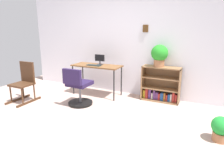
# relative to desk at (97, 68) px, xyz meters

# --- Properties ---
(ground_plane) EXTENTS (6.24, 6.24, 0.00)m
(ground_plane) POSITION_rel_desk_xyz_m (0.34, -1.66, -0.68)
(ground_plane) COLOR tan
(wall_back) EXTENTS (5.20, 0.12, 2.47)m
(wall_back) POSITION_rel_desk_xyz_m (0.34, 0.49, 0.56)
(wall_back) COLOR silver
(wall_back) RESTS_ON ground_plane
(desk) EXTENTS (1.20, 0.50, 0.74)m
(desk) POSITION_rel_desk_xyz_m (0.00, 0.00, 0.00)
(desk) COLOR brown
(desk) RESTS_ON ground_plane
(monitor) EXTENTS (0.25, 0.16, 0.25)m
(monitor) POSITION_rel_desk_xyz_m (0.04, 0.09, 0.19)
(monitor) COLOR #262628
(monitor) RESTS_ON desk
(keyboard) EXTENTS (0.35, 0.11, 0.02)m
(keyboard) POSITION_rel_desk_xyz_m (-0.03, -0.09, 0.07)
(keyboard) COLOR #1C292C
(keyboard) RESTS_ON desk
(office_chair) EXTENTS (0.52, 0.55, 0.82)m
(office_chair) POSITION_rel_desk_xyz_m (-0.01, -0.77, -0.33)
(office_chair) COLOR black
(office_chair) RESTS_ON ground_plane
(rocking_chair) EXTENTS (0.42, 0.64, 0.88)m
(rocking_chair) POSITION_rel_desk_xyz_m (-1.25, -1.06, -0.24)
(rocking_chair) COLOR #442918
(rocking_chair) RESTS_ON ground_plane
(bookshelf_low) EXTENTS (0.84, 0.30, 0.78)m
(bookshelf_low) POSITION_rel_desk_xyz_m (1.49, 0.29, -0.35)
(bookshelf_low) COLOR olive
(bookshelf_low) RESTS_ON ground_plane
(potted_plant_on_shelf) EXTENTS (0.36, 0.36, 0.48)m
(potted_plant_on_shelf) POSITION_rel_desk_xyz_m (1.43, 0.24, 0.37)
(potted_plant_on_shelf) COLOR #9E6642
(potted_plant_on_shelf) RESTS_ON bookshelf_low
(potted_plant_floor) EXTENTS (0.27, 0.27, 0.37)m
(potted_plant_floor) POSITION_rel_desk_xyz_m (2.62, -0.99, -0.48)
(potted_plant_floor) COLOR #9E6642
(potted_plant_floor) RESTS_ON ground_plane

